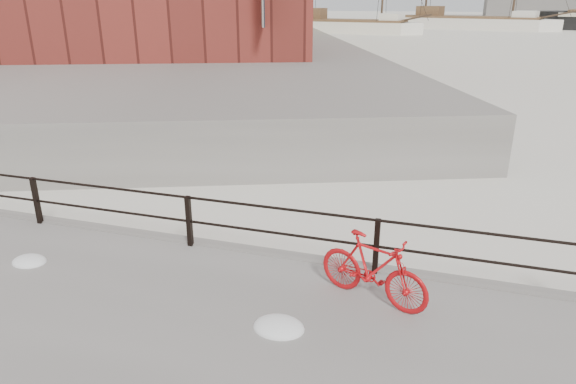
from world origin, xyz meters
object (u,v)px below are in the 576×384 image
Objects in this scene: workboat_far at (138,47)px; workboat_near at (158,58)px; schooner_mid at (465,29)px; schooner_left at (344,33)px; bicycle at (373,269)px.

workboat_near is at bearing -51.16° from workboat_far.
schooner_mid is 59.10m from workboat_near.
schooner_mid reaches higher than schooner_left.
workboat_far is at bearing 147.35° from bicycle.
bicycle is 0.19× the size of workboat_far.
schooner_left is at bearing 59.49° from workboat_far.
schooner_left reaches higher than workboat_far.
workboat_far is at bearing 124.67° from workboat_near.
schooner_mid is 2.74× the size of workboat_near.
workboat_far is (-15.90, -29.18, 0.00)m from schooner_left.
workboat_far is (-32.95, -44.64, 0.00)m from schooner_mid.
bicycle is at bearing -69.95° from schooner_left.
schooner_mid is at bearing 58.42° from workboat_near.
schooner_left reaches higher than bicycle.
workboat_near is (-23.10, 32.44, -0.90)m from bicycle.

